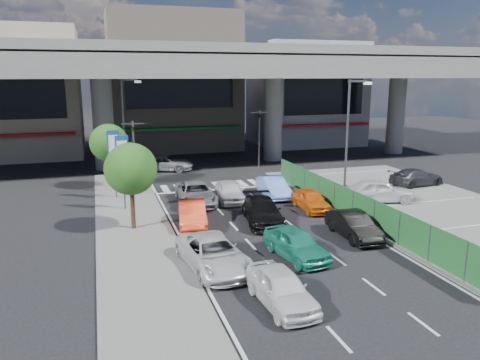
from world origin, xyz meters
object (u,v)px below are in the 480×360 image
object	(u,v)px
tree_near	(131,169)
tree_far	(109,143)
signboard_near	(123,162)
signboard_far	(114,155)
wagon_silver_front_left	(196,193)
parked_sedan_dgrey	(416,177)
crossing_wagon_silver	(167,163)
parked_sedan_white	(379,191)
traffic_cone	(357,210)
street_lamp_right	(350,130)
van_white_back_left	(281,288)
sedan_black_mid	(263,211)
sedan_white_front_mid	(230,191)
kei_truck_front_right	(273,187)
hatch_black_mid_right	(353,225)
taxi_orange_right	(311,200)
traffic_light_left	(133,139)
street_lamp_left	(125,119)
taxi_teal_mid	(296,243)
taxi_orange_left	(192,214)
sedan_white_mid_left	(213,254)
traffic_light_right	(259,124)

from	to	relation	value
tree_near	tree_far	bearing A→B (deg)	94.36
signboard_near	signboard_far	xyz separation A→B (m)	(-0.40, 3.00, 0.00)
wagon_silver_front_left	parked_sedan_dgrey	bearing A→B (deg)	2.62
signboard_near	crossing_wagon_silver	size ratio (longest dim) A/B	1.00
parked_sedan_white	traffic_cone	world-z (taller)	parked_sedan_white
parked_sedan_white	street_lamp_right	bearing A→B (deg)	74.66
van_white_back_left	sedan_black_mid	world-z (taller)	sedan_black_mid
sedan_white_front_mid	kei_truck_front_right	xyz separation A→B (m)	(3.24, 0.32, 0.00)
street_lamp_right	hatch_black_mid_right	size ratio (longest dim) A/B	1.98
taxi_orange_right	traffic_light_left	bearing A→B (deg)	147.74
tree_near	hatch_black_mid_right	size ratio (longest dim) A/B	1.19
street_lamp_right	traffic_light_left	bearing A→B (deg)	155.84
street_lamp_left	van_white_back_left	xyz separation A→B (m)	(3.81, -24.30, -4.09)
traffic_light_left	taxi_orange_right	distance (m)	12.91
sedan_black_mid	wagon_silver_front_left	distance (m)	5.85
signboard_near	parked_sedan_dgrey	bearing A→B (deg)	0.60
van_white_back_left	kei_truck_front_right	world-z (taller)	kei_truck_front_right
taxi_teal_mid	street_lamp_left	bearing A→B (deg)	98.12
taxi_orange_left	taxi_orange_right	distance (m)	7.82
tree_near	sedan_white_front_mid	bearing A→B (deg)	32.18
street_lamp_left	parked_sedan_dgrey	xyz separation A→B (m)	(20.72, -9.78, -4.07)
street_lamp_right	wagon_silver_front_left	distance (m)	10.87
street_lamp_right	signboard_near	size ratio (longest dim) A/B	1.70
van_white_back_left	sedan_black_mid	distance (m)	9.81
street_lamp_left	taxi_orange_left	size ratio (longest dim) A/B	1.91
sedan_white_mid_left	crossing_wagon_silver	distance (m)	22.18
traffic_cone	taxi_orange_right	bearing A→B (deg)	133.50
traffic_light_right	wagon_silver_front_left	distance (m)	13.86
van_white_back_left	sedan_white_mid_left	size ratio (longest dim) A/B	0.80
signboard_near	tree_near	xyz separation A→B (m)	(0.20, -3.99, 0.32)
street_lamp_left	tree_far	bearing A→B (deg)	-112.84
parked_sedan_dgrey	signboard_near	bearing A→B (deg)	82.84
signboard_far	crossing_wagon_silver	bearing A→B (deg)	61.70
tree_far	parked_sedan_dgrey	size ratio (longest dim) A/B	1.08
van_white_back_left	sedan_white_front_mid	size ratio (longest dim) A/B	0.98
tree_far	taxi_orange_left	xyz separation A→B (m)	(4.00, -10.70, -2.70)
traffic_light_left	traffic_cone	size ratio (longest dim) A/B	7.38
street_lamp_left	van_white_back_left	bearing A→B (deg)	-81.09
hatch_black_mid_right	wagon_silver_front_left	size ratio (longest dim) A/B	0.81
hatch_black_mid_right	crossing_wagon_silver	xyz separation A→B (m)	(-6.69, 20.37, -0.01)
street_lamp_right	sedan_black_mid	size ratio (longest dim) A/B	1.68
signboard_far	crossing_wagon_silver	size ratio (longest dim) A/B	1.00
wagon_silver_front_left	sedan_white_front_mid	xyz separation A→B (m)	(2.28, -0.09, 0.00)
tree_far	traffic_cone	xyz separation A→B (m)	(13.77, -11.85, -2.97)
van_white_back_left	taxi_orange_right	size ratio (longest dim) A/B	1.06
traffic_light_left	wagon_silver_front_left	size ratio (longest dim) A/B	1.05
signboard_near	taxi_orange_right	xyz separation A→B (m)	(11.16, -3.23, -2.42)
taxi_teal_mid	taxi_orange_left	world-z (taller)	same
street_lamp_right	tree_far	size ratio (longest dim) A/B	1.67
sedan_black_mid	parked_sedan_white	size ratio (longest dim) A/B	1.06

